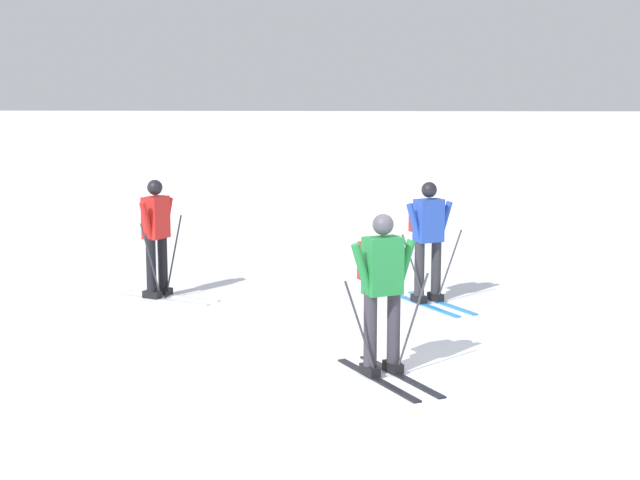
# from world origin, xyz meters

# --- Properties ---
(ground_plane) EXTENTS (120.00, 120.00, 0.00)m
(ground_plane) POSITION_xyz_m (0.00, 0.00, 0.00)
(ground_plane) COLOR white
(far_snow_ridge) EXTENTS (80.00, 9.58, 2.22)m
(far_snow_ridge) POSITION_xyz_m (0.00, 20.43, 1.11)
(far_snow_ridge) COLOR white
(far_snow_ridge) RESTS_ON ground
(skier_blue) EXTENTS (1.13, 1.56, 1.71)m
(skier_blue) POSITION_xyz_m (-0.17, 3.80, 0.95)
(skier_blue) COLOR #237AC6
(skier_blue) RESTS_ON ground
(skier_red) EXTENTS (1.62, 0.96, 1.71)m
(skier_red) POSITION_xyz_m (-4.02, 3.87, 0.92)
(skier_red) COLOR silver
(skier_red) RESTS_ON ground
(skier_green) EXTENTS (1.11, 1.57, 1.71)m
(skier_green) POSITION_xyz_m (-0.82, 0.33, 0.95)
(skier_green) COLOR black
(skier_green) RESTS_ON ground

